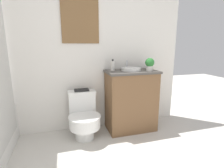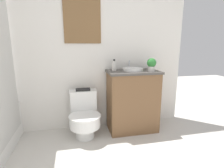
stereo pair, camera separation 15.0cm
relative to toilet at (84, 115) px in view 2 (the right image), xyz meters
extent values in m
cube|color=white|center=(-0.20, 0.30, 0.95)|extent=(3.55, 0.05, 2.50)
cube|color=brown|center=(0.03, 0.27, 1.32)|extent=(0.51, 0.02, 0.69)
cube|color=silver|center=(0.03, 0.26, 1.32)|extent=(0.48, 0.01, 0.66)
cylinder|color=white|center=(0.00, -0.06, -0.20)|extent=(0.25, 0.25, 0.19)
cylinder|color=white|center=(0.00, -0.11, -0.04)|extent=(0.41, 0.41, 0.14)
cylinder|color=white|center=(0.00, -0.11, 0.04)|extent=(0.42, 0.42, 0.02)
cube|color=white|center=(0.00, 0.14, 0.12)|extent=(0.37, 0.18, 0.37)
cube|color=white|center=(0.00, 0.14, 0.31)|extent=(0.38, 0.18, 0.02)
cube|color=brown|center=(0.71, 0.04, 0.13)|extent=(0.70, 0.42, 0.86)
cube|color=#4C4742|center=(0.71, 0.04, 0.58)|extent=(0.73, 0.45, 0.03)
cylinder|color=white|center=(0.71, 0.06, 0.61)|extent=(0.29, 0.29, 0.04)
cylinder|color=silver|center=(0.71, 0.23, 0.66)|extent=(0.02, 0.02, 0.13)
cylinder|color=silver|center=(0.45, 0.13, 0.66)|extent=(0.06, 0.06, 0.14)
cylinder|color=black|center=(0.45, 0.13, 0.74)|extent=(0.03, 0.03, 0.02)
cylinder|color=beige|center=(0.94, -0.05, 0.63)|extent=(0.10, 0.10, 0.07)
sphere|color=#2D7A33|center=(0.94, -0.05, 0.71)|extent=(0.13, 0.13, 0.13)
cube|color=black|center=(0.00, 0.14, 0.33)|extent=(0.20, 0.11, 0.02)
camera|label=1|loc=(-0.26, -2.25, 0.95)|focal=28.00mm
camera|label=2|loc=(-0.11, -2.29, 0.95)|focal=28.00mm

